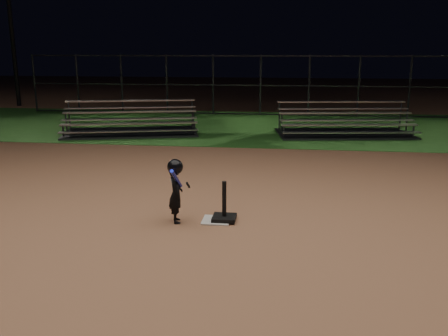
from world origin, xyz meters
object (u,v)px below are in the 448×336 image
(bleacher_right, at_px, (344,129))
(bleacher_left, at_px, (131,127))
(home_plate, at_px, (216,220))
(light_pole_left, at_px, (8,0))
(batting_tee, at_px, (224,213))
(child_batter, at_px, (176,189))

(bleacher_right, bearing_deg, bleacher_left, 177.03)
(bleacher_left, height_order, bleacher_right, bleacher_left)
(home_plate, distance_m, bleacher_right, 9.02)
(light_pole_left, bearing_deg, home_plate, -51.23)
(home_plate, distance_m, batting_tee, 0.18)
(light_pole_left, bearing_deg, child_batter, -52.98)
(home_plate, distance_m, child_batter, 0.85)
(child_batter, height_order, light_pole_left, light_pole_left)
(home_plate, xyz_separation_m, bleacher_left, (-3.97, 7.86, 0.21))
(child_batter, xyz_separation_m, bleacher_right, (3.62, 8.64, -0.34))
(home_plate, relative_size, batting_tee, 0.69)
(light_pole_left, bearing_deg, bleacher_right, -23.22)
(home_plate, relative_size, bleacher_left, 0.10)
(bleacher_left, bearing_deg, batting_tee, -77.02)
(home_plate, bearing_deg, batting_tee, 11.43)
(batting_tee, bearing_deg, bleacher_right, 71.39)
(child_batter, height_order, bleacher_right, child_batter)
(bleacher_right, bearing_deg, light_pole_left, 148.44)
(batting_tee, distance_m, bleacher_left, 8.84)
(bleacher_right, distance_m, light_pole_left, 16.98)
(child_batter, distance_m, bleacher_right, 9.37)
(batting_tee, height_order, bleacher_right, bleacher_right)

